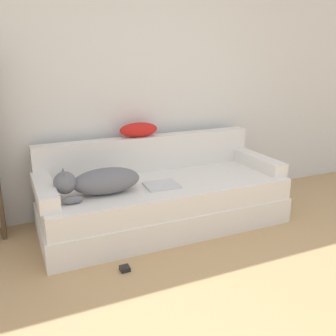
{
  "coord_description": "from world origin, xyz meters",
  "views": [
    {
      "loc": [
        -1.3,
        -1.25,
        1.55
      ],
      "look_at": [
        -0.01,
        1.63,
        0.58
      ],
      "focal_mm": 40.0,
      "sensor_mm": 36.0,
      "label": 1
    }
  ],
  "objects_px": {
    "laptop": "(162,185)",
    "dog": "(99,181)",
    "throw_pillow": "(139,130)",
    "couch": "(164,203)",
    "power_adapter": "(125,269)"
  },
  "relations": [
    {
      "from": "laptop",
      "to": "dog",
      "type": "bearing_deg",
      "value": -179.85
    },
    {
      "from": "throw_pillow",
      "to": "laptop",
      "type": "bearing_deg",
      "value": -88.22
    },
    {
      "from": "couch",
      "to": "power_adapter",
      "type": "bearing_deg",
      "value": -133.64
    },
    {
      "from": "throw_pillow",
      "to": "couch",
      "type": "bearing_deg",
      "value": -77.2
    },
    {
      "from": "throw_pillow",
      "to": "power_adapter",
      "type": "bearing_deg",
      "value": -116.02
    },
    {
      "from": "couch",
      "to": "power_adapter",
      "type": "height_order",
      "value": "couch"
    },
    {
      "from": "couch",
      "to": "laptop",
      "type": "bearing_deg",
      "value": -120.8
    },
    {
      "from": "couch",
      "to": "power_adapter",
      "type": "distance_m",
      "value": 0.87
    },
    {
      "from": "couch",
      "to": "dog",
      "type": "bearing_deg",
      "value": -170.72
    },
    {
      "from": "power_adapter",
      "to": "laptop",
      "type": "bearing_deg",
      "value": 43.74
    },
    {
      "from": "dog",
      "to": "laptop",
      "type": "xyz_separation_m",
      "value": [
        0.55,
        -0.02,
        -0.1
      ]
    },
    {
      "from": "dog",
      "to": "throw_pillow",
      "type": "bearing_deg",
      "value": 43.37
    },
    {
      "from": "laptop",
      "to": "throw_pillow",
      "type": "xyz_separation_m",
      "value": [
        -0.02,
        0.52,
        0.4
      ]
    },
    {
      "from": "couch",
      "to": "power_adapter",
      "type": "xyz_separation_m",
      "value": [
        -0.59,
        -0.61,
        -0.2
      ]
    },
    {
      "from": "power_adapter",
      "to": "dog",
      "type": "bearing_deg",
      "value": 93.97
    }
  ]
}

